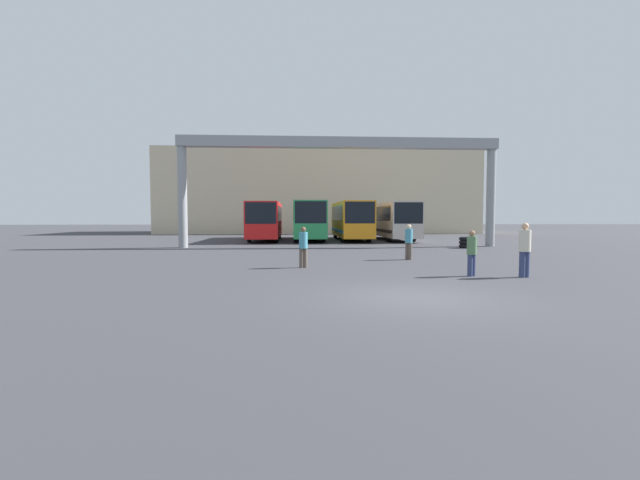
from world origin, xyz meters
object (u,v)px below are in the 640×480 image
pedestrian_near_right (472,252)px  bus_slot_2 (351,219)px  bus_slot_3 (392,219)px  pedestrian_mid_right (303,246)px  bus_slot_0 (266,219)px  bus_slot_1 (308,218)px  pedestrian_near_left (525,248)px  pedestrian_far_center (409,241)px  tire_stack (467,242)px

pedestrian_near_right → bus_slot_2: bearing=66.0°
bus_slot_3 → pedestrian_mid_right: (-8.28, -20.18, -0.99)m
bus_slot_0 → bus_slot_3: (11.12, 0.02, 0.01)m
bus_slot_1 → pedestrian_near_left: (6.56, -23.18, -0.92)m
pedestrian_far_center → bus_slot_1: bearing=-27.6°
bus_slot_3 → tire_stack: bearing=-75.1°
bus_slot_3 → pedestrian_near_right: bearing=-96.3°
bus_slot_2 → pedestrian_near_right: 22.78m
bus_slot_2 → tire_stack: 11.77m
pedestrian_far_center → tire_stack: pedestrian_far_center is taller
bus_slot_2 → pedestrian_near_right: (1.17, -22.72, -1.04)m
bus_slot_0 → pedestrian_mid_right: 20.38m
bus_slot_2 → pedestrian_far_center: bearing=-88.3°
bus_slot_1 → pedestrian_mid_right: size_ratio=6.43×
pedestrian_mid_right → pedestrian_far_center: size_ratio=0.98×
bus_slot_1 → bus_slot_0: bearing=177.8°
bus_slot_0 → bus_slot_3: bearing=0.1°
bus_slot_0 → pedestrian_near_right: bearing=-69.5°
tire_stack → bus_slot_2: bearing=123.1°
bus_slot_2 → pedestrian_mid_right: 20.46m
pedestrian_mid_right → tire_stack: pedestrian_mid_right is taller
bus_slot_3 → pedestrian_far_center: size_ratio=6.48×
bus_slot_1 → pedestrian_mid_right: (-0.86, -20.01, -1.03)m
pedestrian_mid_right → pedestrian_near_left: size_ratio=0.89×
bus_slot_0 → bus_slot_3: size_ratio=1.00×
bus_slot_3 → pedestrian_near_left: bus_slot_3 is taller
tire_stack → pedestrian_mid_right: bearing=-137.2°
bus_slot_2 → pedestrian_far_center: bus_slot_2 is taller
pedestrian_near_right → bus_slot_3: bearing=56.7°
tire_stack → pedestrian_near_left: bearing=-104.8°
bus_slot_3 → pedestrian_near_left: (-0.86, -23.35, -0.88)m
bus_slot_0 → tire_stack: bus_slot_0 is taller
bus_slot_2 → tire_stack: bearing=-56.9°
pedestrian_near_right → tire_stack: (5.20, 12.95, -0.48)m
bus_slot_1 → pedestrian_near_right: bearing=-77.9°
pedestrian_mid_right → pedestrian_near_left: (7.42, -3.17, 0.11)m
pedestrian_mid_right → tire_stack: (10.94, 10.14, -0.51)m
bus_slot_3 → pedestrian_mid_right: 21.83m
bus_slot_2 → pedestrian_near_left: size_ratio=5.63×
bus_slot_1 → bus_slot_2: (3.71, -0.10, -0.02)m
bus_slot_0 → pedestrian_near_left: bus_slot_0 is taller
bus_slot_0 → bus_slot_2: (7.41, -0.24, 0.03)m
bus_slot_0 → pedestrian_mid_right: (2.85, -20.15, -0.98)m
bus_slot_1 → pedestrian_near_left: bearing=-74.2°
bus_slot_0 → pedestrian_near_left: (10.27, -23.32, -0.87)m
bus_slot_0 → pedestrian_far_center: (7.93, -17.27, -0.96)m
bus_slot_0 → bus_slot_3: 11.12m
bus_slot_1 → pedestrian_near_right: bus_slot_1 is taller
bus_slot_0 → bus_slot_1: (3.71, -0.14, 0.05)m
bus_slot_3 → pedestrian_mid_right: size_ratio=6.63×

